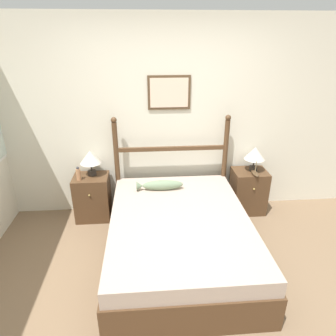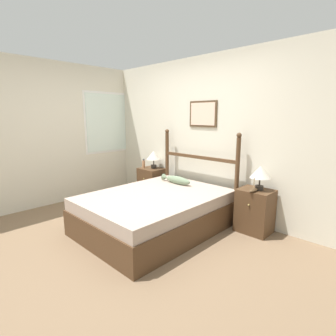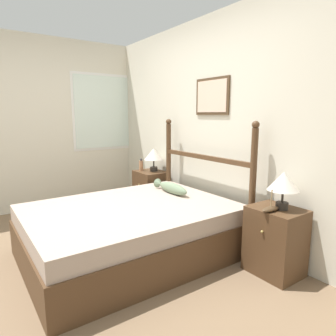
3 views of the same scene
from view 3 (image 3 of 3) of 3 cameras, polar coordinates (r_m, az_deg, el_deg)
name	(u,v)px [view 3 (image 3 of 3)]	position (r m, az deg, el deg)	size (l,w,h in m)	color
ground_plane	(73,269)	(3.09, -17.64, -17.81)	(16.00, 16.00, 0.00)	#7A6047
wall_back	(212,127)	(3.63, 8.39, 7.71)	(6.40, 0.08, 2.55)	beige
wall_left	(23,125)	(4.83, -25.86, 7.43)	(0.08, 6.40, 2.55)	beige
bed	(131,231)	(3.14, -7.08, -11.76)	(1.50, 2.02, 0.52)	#4C331E
headboard	(204,173)	(3.54, 6.81, -0.96)	(1.51, 0.07, 1.37)	#4C331E
nightstand_left	(151,192)	(4.43, -3.32, -4.51)	(0.45, 0.39, 0.61)	#4C331E
nightstand_right	(275,241)	(2.93, 19.74, -12.95)	(0.45, 0.39, 0.61)	#4C331E
table_lamp_left	(154,155)	(4.33, -2.75, 2.51)	(0.27, 0.27, 0.33)	#2D2823
table_lamp_right	(283,183)	(2.76, 21.13, -2.60)	(0.27, 0.27, 0.33)	#2D2823
bottle	(141,165)	(4.41, -5.16, 0.56)	(0.06, 0.06, 0.18)	tan
model_boat	(271,209)	(2.72, 18.99, -7.35)	(0.07, 0.21, 0.19)	#4C3823
fish_pillow	(171,188)	(3.50, 0.58, -3.76)	(0.58, 0.11, 0.13)	gray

